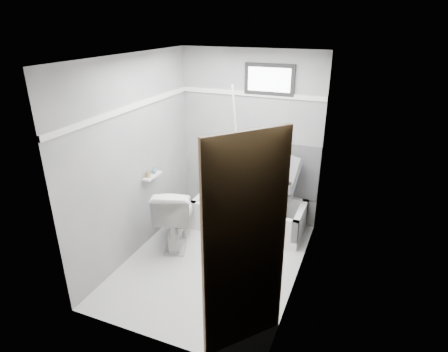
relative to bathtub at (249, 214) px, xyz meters
The scene contains 19 objects.
floor 0.96m from the bathtub, 98.81° to the right, with size 2.60×2.60×0.00m, color silver.
ceiling 2.38m from the bathtub, 98.81° to the right, with size 2.60×2.60×0.00m, color silver.
wall_back 1.07m from the bathtub, 111.29° to the left, with size 2.00×0.02×2.40m, color slate.
wall_front 2.44m from the bathtub, 93.70° to the right, with size 2.00×0.02×2.40m, color slate.
wall_left 1.78m from the bathtub, 140.90° to the right, with size 0.02×2.60×2.40m, color slate.
wall_right 1.61m from the bathtub, 47.38° to the right, with size 0.02×2.60×2.40m, color slate.
bathtub is the anchor object (origin of this frame).
office_chair 0.47m from the bathtub, 11.01° to the left, with size 0.56×0.56×0.97m, color slate, non-canonical shape.
toilet 1.06m from the bathtub, 137.09° to the right, with size 0.46×0.83×0.81m, color white.
door 2.49m from the bathtub, 69.28° to the right, with size 0.78×0.78×2.00m, color brown, non-canonical shape.
window 1.85m from the bathtub, 73.41° to the left, with size 0.66×0.04×0.40m, color black, non-canonical shape.
backerboard 0.70m from the bathtub, 73.63° to the left, with size 1.50×0.02×0.78m, color #4C4C4F.
trim_back 1.66m from the bathtub, 112.00° to the left, with size 2.00×0.02×0.06m, color white.
trim_left 2.18m from the bathtub, 140.58° to the right, with size 0.02×2.60×0.06m, color white.
pole 0.88m from the bathtub, 150.52° to the left, with size 0.02×0.02×1.95m, color white.
shelf 1.46m from the bathtub, 146.79° to the right, with size 0.10×0.32×0.03m, color silver.
soap_bottle_a 1.54m from the bathtub, 144.15° to the right, with size 0.05×0.05×0.11m, color olive.
soap_bottle_b 1.47m from the bathtub, 149.32° to the right, with size 0.07×0.07×0.09m, color slate.
faucet 0.59m from the bathtub, 135.35° to the left, with size 0.26×0.10×0.16m, color silver, non-canonical shape.
Camera 1 is at (1.55, -3.47, 2.75)m, focal length 30.00 mm.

